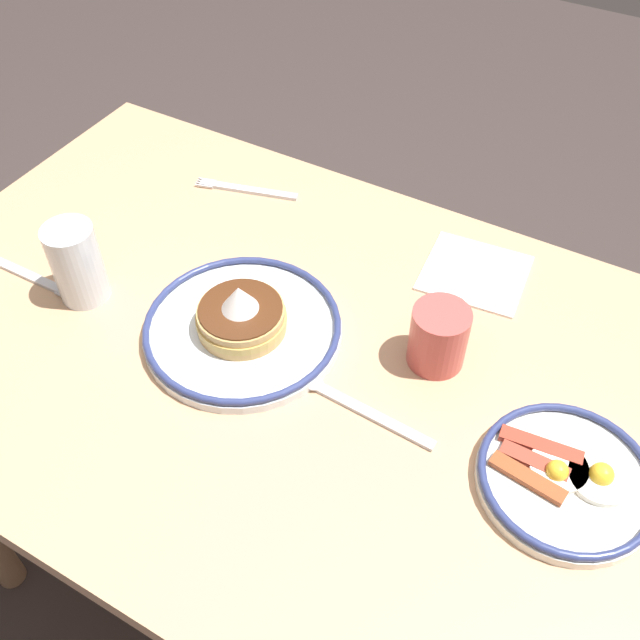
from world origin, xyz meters
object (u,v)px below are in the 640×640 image
(drinking_glass, at_px, (78,267))
(paper_napkin, at_px, (475,273))
(fork_far, at_px, (30,276))
(coffee_mug, at_px, (440,335))
(tea_spoon, at_px, (344,400))
(fork_near, at_px, (246,190))
(plate_center_pancakes, at_px, (242,325))
(plate_near_main, at_px, (566,478))

(drinking_glass, distance_m, paper_napkin, 0.58)
(paper_napkin, height_order, fork_far, fork_far)
(coffee_mug, bearing_deg, fork_far, 14.74)
(tea_spoon, bearing_deg, fork_far, 3.24)
(drinking_glass, distance_m, fork_far, 0.11)
(fork_near, relative_size, fork_far, 0.96)
(drinking_glass, height_order, fork_near, drinking_glass)
(drinking_glass, xyz_separation_m, paper_napkin, (-0.48, -0.32, -0.05))
(drinking_glass, relative_size, paper_napkin, 0.82)
(plate_center_pancakes, bearing_deg, coffee_mug, -159.66)
(paper_napkin, relative_size, fork_far, 0.81)
(coffee_mug, bearing_deg, fork_near, -22.96)
(drinking_glass, bearing_deg, fork_far, 9.01)
(plate_center_pancakes, height_order, tea_spoon, plate_center_pancakes)
(paper_napkin, xyz_separation_m, tea_spoon, (0.06, 0.31, 0.00))
(paper_napkin, distance_m, fork_far, 0.67)
(plate_center_pancakes, height_order, fork_near, plate_center_pancakes)
(coffee_mug, height_order, tea_spoon, coffee_mug)
(fork_near, bearing_deg, coffee_mug, 157.04)
(paper_napkin, xyz_separation_m, fork_far, (0.58, 0.34, 0.00))
(plate_near_main, xyz_separation_m, drinking_glass, (0.71, 0.04, 0.04))
(paper_napkin, bearing_deg, tea_spoon, 79.10)
(paper_napkin, height_order, fork_near, fork_near)
(drinking_glass, height_order, paper_napkin, drinking_glass)
(drinking_glass, bearing_deg, plate_center_pancakes, -168.99)
(paper_napkin, height_order, tea_spoon, tea_spoon)
(plate_near_main, bearing_deg, tea_spoon, 4.62)
(plate_center_pancakes, height_order, drinking_glass, drinking_glass)
(paper_napkin, bearing_deg, coffee_mug, 94.42)
(coffee_mug, height_order, fork_far, coffee_mug)
(tea_spoon, bearing_deg, plate_near_main, -175.38)
(paper_napkin, distance_m, fork_near, 0.42)
(coffee_mug, xyz_separation_m, paper_napkin, (0.01, -0.18, -0.04))
(coffee_mug, bearing_deg, plate_near_main, 153.51)
(plate_center_pancakes, relative_size, paper_napkin, 1.85)
(drinking_glass, relative_size, tea_spoon, 0.61)
(plate_near_main, distance_m, coffee_mug, 0.24)
(drinking_glass, bearing_deg, tea_spoon, -178.12)
(fork_far, xyz_separation_m, tea_spoon, (-0.52, -0.03, 0.00))
(fork_near, xyz_separation_m, fork_far, (0.17, 0.34, -0.00))
(drinking_glass, distance_m, fork_near, 0.33)
(tea_spoon, bearing_deg, fork_near, -40.96)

